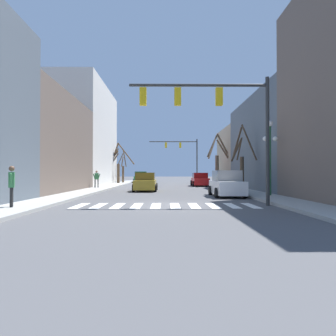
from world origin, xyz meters
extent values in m
plane|color=#4C4C4F|center=(0.00, 0.00, 0.00)|extent=(240.00, 240.00, 0.00)
cube|color=#9E9E99|center=(-6.18, 0.00, 0.07)|extent=(2.10, 90.00, 0.15)
cube|color=#9E9E99|center=(6.18, 0.00, 0.07)|extent=(2.10, 90.00, 0.15)
cube|color=#66564C|center=(-10.23, 9.86, 3.79)|extent=(6.00, 13.67, 7.59)
cube|color=beige|center=(-10.23, 24.61, 6.07)|extent=(6.00, 15.84, 12.13)
cube|color=#515B66|center=(10.23, 12.83, 4.07)|extent=(6.00, 15.12, 8.13)
cube|color=tan|center=(10.23, 25.19, 3.54)|extent=(6.00, 9.61, 7.07)
cube|color=white|center=(-4.05, -0.34, 0.00)|extent=(0.45, 2.60, 0.01)
cube|color=white|center=(-3.15, -0.34, 0.00)|extent=(0.45, 2.60, 0.01)
cube|color=white|center=(-2.25, -0.34, 0.00)|extent=(0.45, 2.60, 0.01)
cube|color=white|center=(-1.35, -0.34, 0.00)|extent=(0.45, 2.60, 0.01)
cube|color=white|center=(-0.45, -0.34, 0.00)|extent=(0.45, 2.60, 0.01)
cube|color=white|center=(0.45, -0.34, 0.00)|extent=(0.45, 2.60, 0.01)
cube|color=white|center=(1.35, -0.34, 0.00)|extent=(0.45, 2.60, 0.01)
cube|color=white|center=(2.25, -0.34, 0.00)|extent=(0.45, 2.60, 0.01)
cube|color=white|center=(3.15, -0.34, 0.00)|extent=(0.45, 2.60, 0.01)
cube|color=white|center=(4.05, -0.34, 0.00)|extent=(0.45, 2.60, 0.01)
cylinder|color=#2D2D2D|center=(4.88, -0.28, 3.07)|extent=(0.18, 0.18, 6.15)
cylinder|color=#2D2D2D|center=(1.57, -0.28, 5.75)|extent=(6.61, 0.14, 0.14)
cube|color=yellow|center=(2.56, -0.28, 5.20)|extent=(0.32, 0.28, 0.84)
cube|color=yellow|center=(0.58, -0.28, 5.20)|extent=(0.32, 0.28, 0.84)
cube|color=yellow|center=(-1.07, -0.28, 5.20)|extent=(0.32, 0.28, 0.84)
cylinder|color=#2D2D2D|center=(4.88, 34.87, 3.40)|extent=(0.18, 0.18, 6.80)
cylinder|color=#2D2D2D|center=(1.16, 34.87, 6.40)|extent=(7.43, 0.14, 0.14)
cube|color=yellow|center=(2.28, 34.87, 5.85)|extent=(0.32, 0.28, 0.84)
cube|color=yellow|center=(0.05, 34.87, 5.85)|extent=(0.32, 0.28, 0.84)
cylinder|color=#1E4C2D|center=(6.60, 4.69, 2.32)|extent=(0.12, 0.12, 4.33)
sphere|color=white|center=(6.60, 4.69, 4.66)|extent=(0.36, 0.36, 0.36)
sphere|color=white|center=(6.28, 4.69, 3.70)|extent=(0.31, 0.31, 0.31)
sphere|color=white|center=(6.92, 4.69, 3.70)|extent=(0.31, 0.31, 0.31)
cube|color=red|center=(4.01, 22.33, 0.56)|extent=(1.73, 4.71, 0.76)
cube|color=maroon|center=(4.01, 22.33, 1.25)|extent=(1.59, 2.45, 0.62)
cylinder|color=black|center=(3.13, 23.79, 0.32)|extent=(0.22, 0.64, 0.64)
cylinder|color=black|center=(4.89, 23.79, 0.32)|extent=(0.22, 0.64, 0.64)
cylinder|color=black|center=(3.13, 20.87, 0.32)|extent=(0.22, 0.64, 0.64)
cylinder|color=black|center=(4.89, 20.87, 0.32)|extent=(0.22, 0.64, 0.64)
cube|color=#236B38|center=(-3.91, 36.23, 0.61)|extent=(1.93, 4.41, 0.87)
cube|color=#133A1E|center=(-3.91, 36.23, 1.40)|extent=(1.78, 2.30, 0.71)
cylinder|color=black|center=(-4.90, 37.60, 0.32)|extent=(0.22, 0.64, 0.64)
cylinder|color=black|center=(-2.93, 37.60, 0.32)|extent=(0.22, 0.64, 0.64)
cylinder|color=black|center=(-4.90, 34.86, 0.32)|extent=(0.22, 0.64, 0.64)
cylinder|color=black|center=(-2.93, 34.86, 0.32)|extent=(0.22, 0.64, 0.64)
cube|color=white|center=(4.02, 5.70, 0.60)|extent=(1.71, 4.67, 0.84)
cube|color=gray|center=(4.02, 5.70, 1.37)|extent=(1.57, 2.43, 0.69)
cylinder|color=black|center=(3.15, 7.15, 0.32)|extent=(0.22, 0.64, 0.64)
cylinder|color=black|center=(4.89, 7.15, 0.32)|extent=(0.22, 0.64, 0.64)
cylinder|color=black|center=(3.15, 4.26, 0.32)|extent=(0.22, 0.64, 0.64)
cylinder|color=black|center=(4.89, 4.26, 0.32)|extent=(0.22, 0.64, 0.64)
cube|color=navy|center=(-2.31, 23.51, 0.55)|extent=(1.87, 4.77, 0.75)
cube|color=#0E1C46|center=(-2.31, 23.51, 1.24)|extent=(1.72, 2.48, 0.62)
cylinder|color=black|center=(-1.35, 22.03, 0.32)|extent=(0.22, 0.64, 0.64)
cylinder|color=black|center=(-3.26, 22.03, 0.32)|extent=(0.22, 0.64, 0.64)
cylinder|color=black|center=(-1.35, 24.99, 0.32)|extent=(0.22, 0.64, 0.64)
cylinder|color=black|center=(-3.26, 24.99, 0.32)|extent=(0.22, 0.64, 0.64)
cube|color=#A38423|center=(-1.71, 12.05, 0.56)|extent=(1.72, 4.62, 0.77)
cube|color=#594813|center=(-1.71, 12.05, 1.26)|extent=(1.58, 2.40, 0.63)
cylinder|color=black|center=(-0.83, 10.62, 0.32)|extent=(0.22, 0.64, 0.64)
cylinder|color=black|center=(-2.58, 10.62, 0.32)|extent=(0.22, 0.64, 0.64)
cylinder|color=black|center=(-0.83, 13.48, 0.32)|extent=(0.22, 0.64, 0.64)
cylinder|color=black|center=(-2.58, 13.48, 0.32)|extent=(0.22, 0.64, 0.64)
cylinder|color=#4C4C51|center=(-6.48, 15.59, 0.54)|extent=(0.11, 0.11, 0.77)
cylinder|color=#4C4C51|center=(-6.75, 15.53, 0.54)|extent=(0.11, 0.11, 0.77)
cube|color=#337542|center=(-6.62, 15.56, 1.23)|extent=(0.41, 0.28, 0.61)
sphere|color=#8C664C|center=(-6.62, 15.56, 1.67)|extent=(0.22, 0.22, 0.22)
cylinder|color=#337542|center=(-6.40, 15.60, 1.18)|extent=(0.28, 0.14, 0.59)
cylinder|color=#337542|center=(-6.83, 15.52, 1.18)|extent=(0.28, 0.14, 0.59)
cylinder|color=black|center=(-6.39, -2.18, 0.55)|extent=(0.12, 0.12, 0.80)
cylinder|color=black|center=(-6.29, -2.45, 0.55)|extent=(0.12, 0.12, 0.80)
cube|color=#337542|center=(-6.34, -2.31, 1.27)|extent=(0.35, 0.45, 0.63)
sphere|color=brown|center=(-6.34, -2.31, 1.73)|extent=(0.23, 0.23, 0.23)
cylinder|color=#337542|center=(-6.42, -2.10, 1.23)|extent=(0.18, 0.29, 0.61)
cylinder|color=#337542|center=(-6.26, -2.53, 1.23)|extent=(0.18, 0.29, 0.61)
cylinder|color=brown|center=(5.88, 21.42, 1.84)|extent=(0.41, 0.41, 3.39)
cylinder|color=brown|center=(6.56, 21.63, 4.27)|extent=(1.54, 0.63, 2.18)
cylinder|color=brown|center=(5.36, 21.69, 4.62)|extent=(1.21, 0.73, 2.58)
cylinder|color=brown|center=(6.74, 21.92, 4.64)|extent=(1.87, 1.25, 2.98)
cylinder|color=brown|center=(5.28, 20.70, 4.49)|extent=(1.28, 1.62, 2.85)
cylinder|color=brown|center=(-6.58, 29.71, 1.47)|extent=(0.39, 0.39, 2.65)
cylinder|color=brown|center=(-5.48, 29.69, 4.19)|extent=(2.35, 0.20, 3.00)
cylinder|color=brown|center=(-7.13, 29.99, 4.26)|extent=(1.29, 0.79, 3.05)
cylinder|color=brown|center=(-7.53, 29.98, 3.52)|extent=(2.00, 0.77, 2.19)
cylinder|color=brown|center=(-7.14, 29.53, 3.37)|extent=(1.27, 0.54, 1.87)
cylinder|color=brown|center=(-7.26, 29.96, 3.71)|extent=(1.51, 0.71, 2.55)
cylinder|color=brown|center=(-6.21, 31.92, 1.35)|extent=(0.30, 0.30, 2.39)
cylinder|color=brown|center=(-6.62, 31.79, 3.44)|extent=(0.92, 0.38, 1.96)
cylinder|color=brown|center=(-6.04, 32.36, 3.74)|extent=(0.48, 1.02, 2.63)
cylinder|color=brown|center=(-6.38, 32.32, 3.21)|extent=(0.45, 0.92, 1.49)
cylinder|color=#473828|center=(6.06, 10.05, 1.49)|extent=(0.31, 0.31, 2.68)
cylinder|color=#473828|center=(5.76, 10.66, 3.40)|extent=(0.71, 1.35, 1.85)
cylinder|color=#473828|center=(5.85, 10.77, 3.99)|extent=(0.56, 1.58, 2.46)
cylinder|color=#473828|center=(5.95, 10.42, 3.48)|extent=(0.34, 0.86, 1.81)
cylinder|color=#473828|center=(6.57, 9.77, 3.96)|extent=(1.13, 0.71, 2.93)
camera|label=1|loc=(0.01, -15.83, 1.56)|focal=35.00mm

